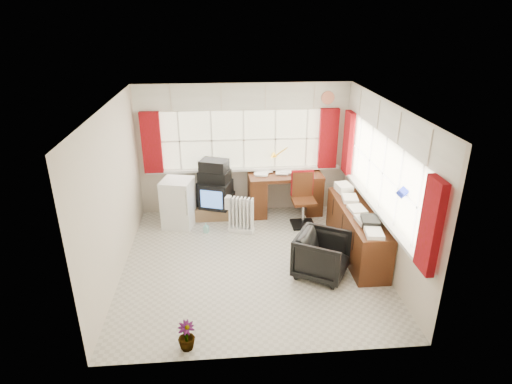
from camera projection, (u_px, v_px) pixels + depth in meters
ground at (252, 262)px, 6.80m from camera, size 4.00×4.00×0.00m
room_walls at (252, 174)px, 6.21m from camera, size 4.00×4.00×4.00m
window_back at (244, 166)px, 8.21m from camera, size 3.70×0.12×3.60m
window_right at (377, 204)px, 6.57m from camera, size 0.12×3.70×3.60m
curtains at (303, 156)px, 7.14m from camera, size 3.83×3.83×1.15m
overhead_cabinets at (307, 108)px, 6.89m from camera, size 3.98×3.98×0.48m
desk at (285, 191)px, 8.33m from camera, size 1.43×0.75×0.85m
desk_lamp at (285, 154)px, 8.30m from camera, size 0.17×0.14×0.46m
task_chair at (303, 196)px, 7.86m from camera, size 0.43×0.46×1.01m
office_chair at (322, 255)px, 6.36m from camera, size 1.00×1.00×0.68m
radiator at (241, 218)px, 7.63m from camera, size 0.48×0.32×0.67m
credenza at (357, 230)px, 6.96m from camera, size 0.50×2.00×0.85m
file_tray at (370, 221)px, 6.35m from camera, size 0.31×0.37×0.11m
tv_bench at (217, 210)px, 8.28m from camera, size 1.40×0.50×0.25m
crt_tv at (216, 194)px, 8.06m from camera, size 0.68×0.65×0.49m
hifi_stack at (215, 185)px, 8.07m from camera, size 0.77×0.63×0.91m
mini_fridge at (178, 203)px, 7.82m from camera, size 0.63×0.64×0.90m
spray_bottle_a at (258, 208)px, 8.33m from camera, size 0.14×0.14×0.29m
spray_bottle_b at (206, 228)px, 7.68m from camera, size 0.11×0.11×0.19m
flower_vase at (186, 336)px, 5.00m from camera, size 0.26×0.26×0.36m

